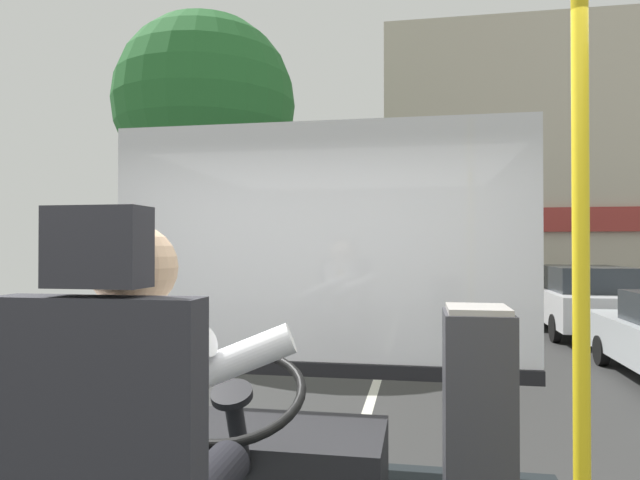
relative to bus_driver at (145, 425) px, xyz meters
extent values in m
cube|color=#323232|center=(0.11, 9.03, -1.43)|extent=(18.00, 44.00, 0.05)
cube|color=silver|center=(0.11, 9.03, -1.41)|extent=(0.12, 39.60, 0.00)
cube|color=#28282D|center=(0.00, -0.22, 0.02)|extent=(0.48, 0.10, 0.66)
cube|color=#28282D|center=(0.00, -0.22, 0.46)|extent=(0.22, 0.10, 0.18)
cylinder|color=silver|center=(0.00, -0.06, 0.00)|extent=(0.32, 0.32, 0.62)
cube|color=#B2842D|center=(0.00, 0.11, 0.07)|extent=(0.06, 0.01, 0.39)
sphere|color=tan|center=(0.00, -0.06, 0.41)|extent=(0.22, 0.22, 0.22)
cylinder|color=silver|center=(0.11, 0.17, 0.11)|extent=(0.51, 0.19, 0.27)
cylinder|color=silver|center=(-0.11, 0.17, 0.11)|extent=(0.51, 0.19, 0.27)
cube|color=black|center=(0.00, 1.11, -0.56)|extent=(1.10, 0.56, 0.40)
cylinder|color=black|center=(0.00, 0.75, -0.27)|extent=(0.07, 0.21, 0.37)
torus|color=black|center=(0.00, 0.68, -0.10)|extent=(0.57, 0.54, 0.25)
cylinder|color=black|center=(0.00, 0.68, -0.10)|extent=(0.16, 0.16, 0.09)
cylinder|color=yellow|center=(1.12, 0.23, 0.39)|extent=(0.04, 0.04, 2.29)
cube|color=#333338|center=(0.90, 0.63, -0.26)|extent=(0.23, 0.28, 0.99)
cube|color=#9E9993|center=(0.90, 0.63, 0.25)|extent=(0.20, 0.25, 0.02)
cube|color=silver|center=(0.11, 1.85, 0.49)|extent=(2.50, 0.01, 1.40)
cube|color=black|center=(0.11, 1.85, -0.25)|extent=(2.50, 0.08, 0.08)
cylinder|color=#4C3828|center=(-3.44, 9.04, 0.35)|extent=(0.27, 0.27, 3.52)
sphere|color=#27672D|center=(-3.44, 9.04, 3.25)|extent=(3.51, 3.51, 3.51)
cube|color=#BCB29E|center=(6.66, 16.37, 2.49)|extent=(13.78, 5.93, 7.79)
cylinder|color=black|center=(3.51, 8.14, -1.18)|extent=(0.14, 0.46, 0.46)
cube|color=silver|center=(4.16, 11.63, -0.80)|extent=(1.82, 4.42, 0.67)
cube|color=#282D33|center=(4.16, 11.37, -0.22)|extent=(1.49, 2.43, 0.51)
cylinder|color=black|center=(5.02, 13.00, -1.14)|extent=(0.14, 0.55, 0.55)
cylinder|color=black|center=(3.30, 13.00, -1.14)|extent=(0.14, 0.55, 0.55)
cylinder|color=black|center=(3.30, 10.26, -1.14)|extent=(0.14, 0.55, 0.55)
camera|label=1|loc=(0.70, -1.35, 0.46)|focal=31.52mm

